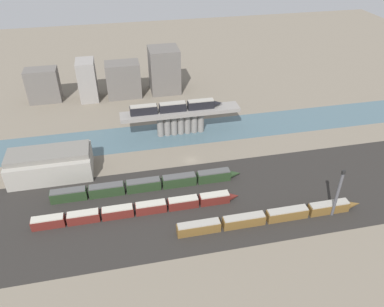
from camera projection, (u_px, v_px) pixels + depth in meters
ground_plane at (191, 160)px, 140.89m from camera, size 400.00×400.00×0.00m
railbed_yard at (206, 202)px, 121.46m from camera, size 280.00×42.00×0.01m
river_water at (181, 133)px, 157.46m from camera, size 320.00×19.88×0.01m
bridge at (181, 117)px, 153.27m from camera, size 48.79×7.08×10.76m
train_on_bridge at (176, 107)px, 150.09m from camera, size 37.81×2.99×3.72m
train_yard_near at (271, 216)px, 113.34m from camera, size 59.10×2.90×3.61m
train_yard_mid at (139, 209)px, 116.09m from camera, size 64.31×2.97×3.51m
train_yard_far at (148, 184)px, 125.82m from camera, size 64.28×3.14×3.96m
warehouse_building at (50, 164)px, 131.12m from camera, size 28.28×14.73×9.87m
signal_tower at (337, 194)px, 111.86m from camera, size 1.00×0.92×17.02m
city_block_far_left at (43, 85)px, 178.55m from camera, size 14.86×8.74×16.12m
city_block_left at (87, 80)px, 179.35m from camera, size 8.42×11.98×19.47m
city_block_center at (123, 80)px, 182.85m from camera, size 16.31×10.44×17.17m
city_block_right at (164, 70)px, 186.75m from camera, size 14.53×14.37×22.10m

